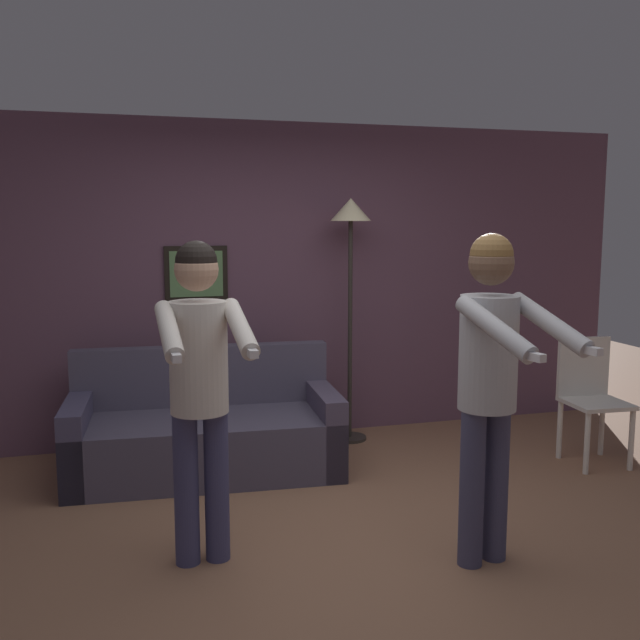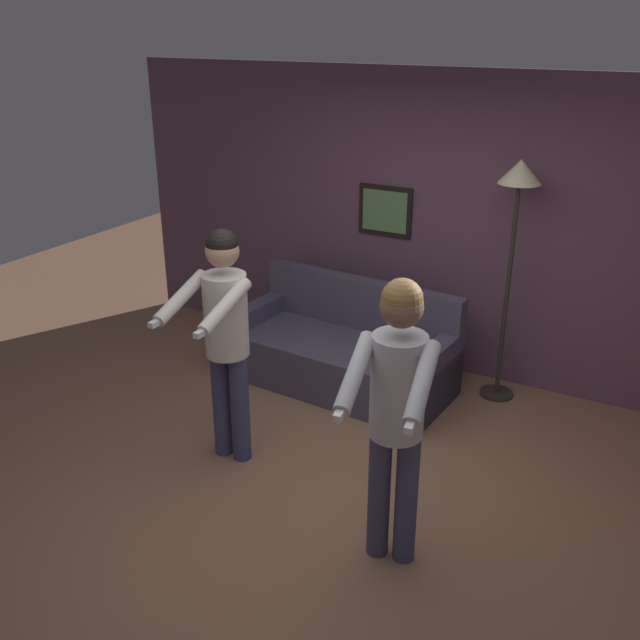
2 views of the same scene
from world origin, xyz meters
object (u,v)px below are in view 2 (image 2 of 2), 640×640
Objects in this scene: person_standing_right at (396,399)px; torchiere_lamp at (517,204)px; couch at (342,354)px; person_standing_left at (225,326)px.

torchiere_lamp is at bearing 90.25° from person_standing_right.
couch is 2.34m from person_standing_right.
person_standing_left is at bearing -127.60° from torchiere_lamp.
person_standing_right is (1.25, -1.81, 0.78)m from couch.
person_standing_left is at bearing 164.05° from person_standing_right.
couch is at bearing 124.70° from person_standing_right.
torchiere_lamp is 1.16× the size of person_standing_left.
person_standing_right is (1.43, -0.41, 0.03)m from person_standing_left.
torchiere_lamp is 2.33m from person_standing_right.
couch is 1.60m from person_standing_left.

